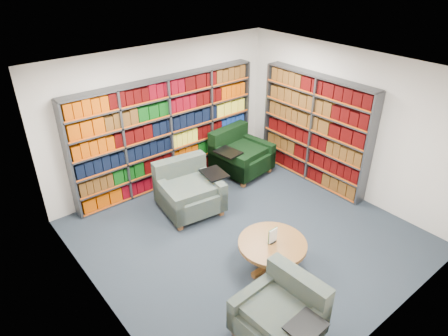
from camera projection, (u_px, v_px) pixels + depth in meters
room_shell at (248, 163)px, 6.17m from camera, size 5.02×5.02×2.82m
bookshelf_back at (169, 133)px, 7.90m from camera, size 4.00×0.28×2.20m
bookshelf_right at (314, 130)px, 8.01m from camera, size 0.28×2.50×2.20m
chair_teal_left at (188, 191)px, 7.37m from camera, size 1.27×1.15×0.93m
chair_green_right at (238, 155)px, 8.62m from camera, size 1.28×1.15×0.94m
chair_teal_front at (283, 313)px, 4.97m from camera, size 0.95×1.09×0.82m
coffee_table at (272, 248)px, 5.97m from camera, size 1.03×1.03×0.72m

